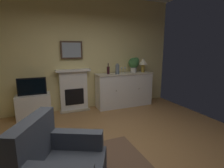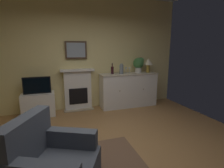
{
  "view_description": "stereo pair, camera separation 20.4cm",
  "coord_description": "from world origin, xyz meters",
  "px_view_note": "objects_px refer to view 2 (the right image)",
  "views": [
    {
      "loc": [
        -0.99,
        -2.16,
        1.62
      ],
      "look_at": [
        0.16,
        0.61,
        1.0
      ],
      "focal_mm": 27.48,
      "sensor_mm": 36.0,
      "label": 1
    },
    {
      "loc": [
        -0.8,
        -2.23,
        1.62
      ],
      "look_at": [
        0.16,
        0.61,
        1.0
      ],
      "focal_mm": 27.48,
      "sensor_mm": 36.0,
      "label": 2
    }
  ],
  "objects_px": {
    "table_lamp": "(148,63)",
    "potted_plant_small": "(139,64)",
    "tv_set": "(37,85)",
    "fireplace_unit": "(78,90)",
    "framed_picture": "(76,50)",
    "wine_glass_center": "(129,69)",
    "vase_decorative": "(121,69)",
    "tv_cabinet": "(39,105)",
    "wine_glass_left": "(126,69)",
    "wine_bottle": "(112,70)",
    "sideboard_cabinet": "(128,90)",
    "armchair": "(52,165)"
  },
  "relations": [
    {
      "from": "wine_glass_center",
      "to": "table_lamp",
      "type": "bearing_deg",
      "value": -2.29
    },
    {
      "from": "sideboard_cabinet",
      "to": "tv_cabinet",
      "type": "distance_m",
      "value": 2.38
    },
    {
      "from": "fireplace_unit",
      "to": "potted_plant_small",
      "type": "xyz_separation_m",
      "value": [
        1.72,
        -0.13,
        0.66
      ]
    },
    {
      "from": "vase_decorative",
      "to": "tv_set",
      "type": "relative_size",
      "value": 0.45
    },
    {
      "from": "sideboard_cabinet",
      "to": "tv_set",
      "type": "bearing_deg",
      "value": -179.8
    },
    {
      "from": "wine_bottle",
      "to": "sideboard_cabinet",
      "type": "bearing_deg",
      "value": -2.25
    },
    {
      "from": "tv_set",
      "to": "armchair",
      "type": "xyz_separation_m",
      "value": [
        0.33,
        -2.57,
        -0.39
      ]
    },
    {
      "from": "framed_picture",
      "to": "potted_plant_small",
      "type": "xyz_separation_m",
      "value": [
        1.72,
        -0.18,
        -0.38
      ]
    },
    {
      "from": "fireplace_unit",
      "to": "potted_plant_small",
      "type": "relative_size",
      "value": 2.56
    },
    {
      "from": "sideboard_cabinet",
      "to": "tv_cabinet",
      "type": "bearing_deg",
      "value": 179.64
    },
    {
      "from": "wine_bottle",
      "to": "wine_glass_left",
      "type": "bearing_deg",
      "value": -0.7
    },
    {
      "from": "tv_cabinet",
      "to": "fireplace_unit",
      "type": "bearing_deg",
      "value": 9.45
    },
    {
      "from": "table_lamp",
      "to": "wine_glass_left",
      "type": "relative_size",
      "value": 2.42
    },
    {
      "from": "wine_glass_left",
      "to": "armchair",
      "type": "height_order",
      "value": "wine_glass_left"
    },
    {
      "from": "vase_decorative",
      "to": "tv_cabinet",
      "type": "distance_m",
      "value": 2.28
    },
    {
      "from": "table_lamp",
      "to": "tv_cabinet",
      "type": "bearing_deg",
      "value": 179.71
    },
    {
      "from": "framed_picture",
      "to": "table_lamp",
      "type": "bearing_deg",
      "value": -6.35
    },
    {
      "from": "wine_glass_center",
      "to": "tv_set",
      "type": "height_order",
      "value": "wine_glass_center"
    },
    {
      "from": "framed_picture",
      "to": "wine_glass_left",
      "type": "bearing_deg",
      "value": -9.01
    },
    {
      "from": "sideboard_cabinet",
      "to": "table_lamp",
      "type": "bearing_deg",
      "value": 0.0
    },
    {
      "from": "table_lamp",
      "to": "armchair",
      "type": "height_order",
      "value": "table_lamp"
    },
    {
      "from": "wine_glass_left",
      "to": "fireplace_unit",
      "type": "bearing_deg",
      "value": 172.92
    },
    {
      "from": "wine_glass_center",
      "to": "potted_plant_small",
      "type": "relative_size",
      "value": 0.38
    },
    {
      "from": "wine_glass_center",
      "to": "potted_plant_small",
      "type": "distance_m",
      "value": 0.33
    },
    {
      "from": "fireplace_unit",
      "to": "wine_glass_left",
      "type": "relative_size",
      "value": 6.67
    },
    {
      "from": "wine_bottle",
      "to": "tv_set",
      "type": "distance_m",
      "value": 1.92
    },
    {
      "from": "fireplace_unit",
      "to": "wine_bottle",
      "type": "bearing_deg",
      "value": -9.79
    },
    {
      "from": "sideboard_cabinet",
      "to": "fireplace_unit",
      "type": "bearing_deg",
      "value": 172.76
    },
    {
      "from": "wine_bottle",
      "to": "vase_decorative",
      "type": "relative_size",
      "value": 1.03
    },
    {
      "from": "fireplace_unit",
      "to": "sideboard_cabinet",
      "type": "height_order",
      "value": "fireplace_unit"
    },
    {
      "from": "wine_bottle",
      "to": "tv_set",
      "type": "xyz_separation_m",
      "value": [
        -1.89,
        -0.03,
        -0.29
      ]
    },
    {
      "from": "tv_set",
      "to": "fireplace_unit",
      "type": "bearing_deg",
      "value": 10.77
    },
    {
      "from": "framed_picture",
      "to": "tv_cabinet",
      "type": "xyz_separation_m",
      "value": [
        -0.97,
        -0.21,
        -1.3
      ]
    },
    {
      "from": "fireplace_unit",
      "to": "framed_picture",
      "type": "xyz_separation_m",
      "value": [
        -0.0,
        0.05,
        1.04
      ]
    },
    {
      "from": "tv_cabinet",
      "to": "tv_set",
      "type": "distance_m",
      "value": 0.48
    },
    {
      "from": "wine_glass_left",
      "to": "tv_set",
      "type": "height_order",
      "value": "wine_glass_left"
    },
    {
      "from": "fireplace_unit",
      "to": "vase_decorative",
      "type": "relative_size",
      "value": 3.91
    },
    {
      "from": "framed_picture",
      "to": "table_lamp",
      "type": "relative_size",
      "value": 1.37
    },
    {
      "from": "wine_glass_center",
      "to": "armchair",
      "type": "bearing_deg",
      "value": -128.61
    },
    {
      "from": "table_lamp",
      "to": "potted_plant_small",
      "type": "bearing_deg",
      "value": 170.71
    },
    {
      "from": "framed_picture",
      "to": "wine_bottle",
      "type": "distance_m",
      "value": 1.08
    },
    {
      "from": "armchair",
      "to": "wine_glass_center",
      "type": "bearing_deg",
      "value": 51.39
    },
    {
      "from": "table_lamp",
      "to": "armchair",
      "type": "xyz_separation_m",
      "value": [
        -2.65,
        -2.57,
        -0.85
      ]
    },
    {
      "from": "sideboard_cabinet",
      "to": "potted_plant_small",
      "type": "distance_m",
      "value": 0.8
    },
    {
      "from": "wine_glass_center",
      "to": "wine_bottle",
      "type": "bearing_deg",
      "value": -179.52
    },
    {
      "from": "wine_bottle",
      "to": "framed_picture",
      "type": "bearing_deg",
      "value": 167.49
    },
    {
      "from": "fireplace_unit",
      "to": "potted_plant_small",
      "type": "bearing_deg",
      "value": -4.38
    },
    {
      "from": "tv_set",
      "to": "potted_plant_small",
      "type": "relative_size",
      "value": 1.44
    },
    {
      "from": "tv_cabinet",
      "to": "potted_plant_small",
      "type": "bearing_deg",
      "value": 0.64
    },
    {
      "from": "fireplace_unit",
      "to": "framed_picture",
      "type": "height_order",
      "value": "framed_picture"
    }
  ]
}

